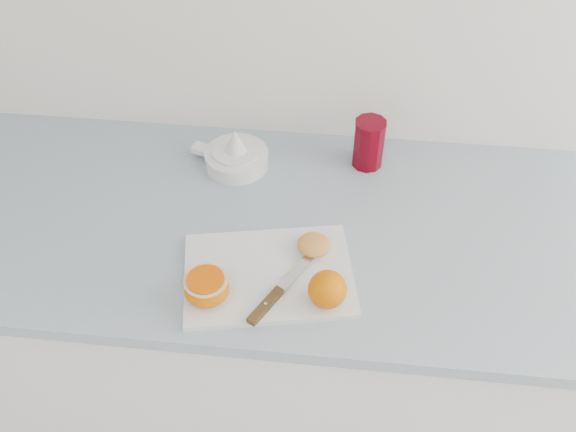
{
  "coord_description": "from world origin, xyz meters",
  "views": [
    {
      "loc": [
        0.24,
        0.77,
        1.83
      ],
      "look_at": [
        0.15,
        1.64,
        0.96
      ],
      "focal_mm": 40.0,
      "sensor_mm": 36.0,
      "label": 1
    }
  ],
  "objects_px": {
    "cutting_board": "(269,275)",
    "half_orange": "(207,288)",
    "counter": "(293,343)",
    "red_tumbler": "(369,145)",
    "citrus_juicer": "(236,155)"
  },
  "relations": [
    {
      "from": "cutting_board",
      "to": "half_orange",
      "type": "height_order",
      "value": "half_orange"
    },
    {
      "from": "counter",
      "to": "half_orange",
      "type": "bearing_deg",
      "value": -121.52
    },
    {
      "from": "red_tumbler",
      "to": "citrus_juicer",
      "type": "bearing_deg",
      "value": -173.07
    },
    {
      "from": "cutting_board",
      "to": "citrus_juicer",
      "type": "height_order",
      "value": "citrus_juicer"
    },
    {
      "from": "counter",
      "to": "cutting_board",
      "type": "distance_m",
      "value": 0.48
    },
    {
      "from": "counter",
      "to": "cutting_board",
      "type": "height_order",
      "value": "cutting_board"
    },
    {
      "from": "half_orange",
      "to": "red_tumbler",
      "type": "bearing_deg",
      "value": 56.45
    },
    {
      "from": "cutting_board",
      "to": "half_orange",
      "type": "xyz_separation_m",
      "value": [
        -0.1,
        -0.07,
        0.03
      ]
    },
    {
      "from": "counter",
      "to": "cutting_board",
      "type": "xyz_separation_m",
      "value": [
        -0.03,
        -0.15,
        0.45
      ]
    },
    {
      "from": "cutting_board",
      "to": "half_orange",
      "type": "distance_m",
      "value": 0.13
    },
    {
      "from": "counter",
      "to": "red_tumbler",
      "type": "xyz_separation_m",
      "value": [
        0.15,
        0.2,
        0.5
      ]
    },
    {
      "from": "citrus_juicer",
      "to": "cutting_board",
      "type": "bearing_deg",
      "value": -70.07
    },
    {
      "from": "citrus_juicer",
      "to": "red_tumbler",
      "type": "bearing_deg",
      "value": 6.93
    },
    {
      "from": "red_tumbler",
      "to": "half_orange",
      "type": "bearing_deg",
      "value": -123.55
    },
    {
      "from": "counter",
      "to": "red_tumbler",
      "type": "distance_m",
      "value": 0.56
    }
  ]
}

